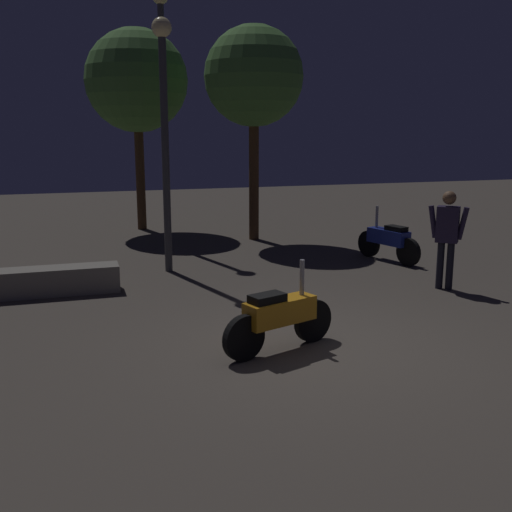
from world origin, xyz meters
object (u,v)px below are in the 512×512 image
at_px(motorcycle_blue_parked_left, 388,240).
at_px(person_rider_beside, 447,231).
at_px(motorcycle_orange_foreground, 280,317).
at_px(streetlamp_near, 164,113).
at_px(streetlamp_far, 163,89).

distance_m(motorcycle_blue_parked_left, person_rider_beside, 2.33).
distance_m(motorcycle_orange_foreground, motorcycle_blue_parked_left, 5.70).
bearing_deg(person_rider_beside, motorcycle_orange_foreground, -20.96).
bearing_deg(streetlamp_near, streetlamp_far, 81.40).
relative_size(motorcycle_blue_parked_left, person_rider_beside, 0.96).
xyz_separation_m(motorcycle_orange_foreground, person_rider_beside, (3.67, 1.94, 0.57)).
height_order(motorcycle_orange_foreground, motorcycle_blue_parked_left, same).
xyz_separation_m(person_rider_beside, streetlamp_far, (-3.90, 5.35, 2.55)).
xyz_separation_m(motorcycle_blue_parked_left, streetlamp_far, (-4.08, 3.09, 3.11)).
relative_size(streetlamp_near, streetlamp_far, 0.82).
distance_m(motorcycle_orange_foreground, streetlamp_far, 7.93).
distance_m(streetlamp_near, streetlamp_far, 2.72).
relative_size(motorcycle_orange_foreground, streetlamp_far, 0.28).
xyz_separation_m(streetlamp_near, streetlamp_far, (0.40, 2.63, 0.57)).
relative_size(person_rider_beside, streetlamp_near, 0.36).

